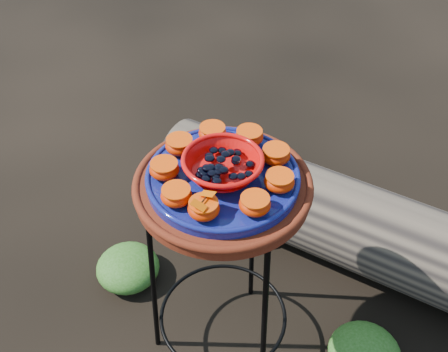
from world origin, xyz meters
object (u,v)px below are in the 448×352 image
at_px(plant_stand, 223,277).
at_px(cobalt_plate, 223,178).
at_px(driftwood_log, 376,233).
at_px(red_bowl, 223,167).
at_px(terracotta_saucer, 223,187).

distance_m(plant_stand, cobalt_plate, 0.40).
bearing_deg(driftwood_log, red_bowl, -121.65).
height_order(red_bowl, driftwood_log, red_bowl).
height_order(cobalt_plate, red_bowl, red_bowl).
bearing_deg(cobalt_plate, terracotta_saucer, 0.00).
distance_m(cobalt_plate, red_bowl, 0.04).
bearing_deg(terracotta_saucer, red_bowl, 0.00).
height_order(plant_stand, driftwood_log, plant_stand).
distance_m(terracotta_saucer, red_bowl, 0.07).
xyz_separation_m(terracotta_saucer, driftwood_log, (0.34, 0.55, -0.56)).
height_order(plant_stand, red_bowl, red_bowl).
bearing_deg(plant_stand, terracotta_saucer, 0.00).
relative_size(plant_stand, terracotta_saucer, 1.58).
xyz_separation_m(plant_stand, cobalt_plate, (0.00, 0.00, 0.40)).
distance_m(terracotta_saucer, cobalt_plate, 0.03).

